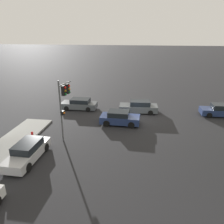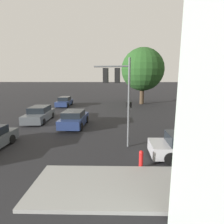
# 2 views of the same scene
# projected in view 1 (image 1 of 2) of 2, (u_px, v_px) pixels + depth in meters

# --- Properties ---
(ground_plane) EXTENTS (300.00, 300.00, 0.00)m
(ground_plane) POSITION_uv_depth(u_px,v_px,m) (140.00, 118.00, 25.31)
(ground_plane) COLOR black
(traffic_signal) EXTENTS (0.57, 2.38, 5.58)m
(traffic_signal) POSITION_uv_depth(u_px,v_px,m) (64.00, 98.00, 19.31)
(traffic_signal) COLOR #515456
(traffic_signal) RESTS_ON ground_plane
(crossing_car_0) EXTENTS (4.74, 2.19, 1.51)m
(crossing_car_0) POSITION_uv_depth(u_px,v_px,m) (139.00, 107.00, 26.91)
(crossing_car_0) COLOR #4C5156
(crossing_car_0) RESTS_ON ground_plane
(crossing_car_1) EXTENTS (4.40, 1.94, 1.44)m
(crossing_car_1) POSITION_uv_depth(u_px,v_px,m) (220.00, 110.00, 25.76)
(crossing_car_1) COLOR navy
(crossing_car_1) RESTS_ON ground_plane
(crossing_car_2) EXTENTS (4.53, 1.94, 1.38)m
(crossing_car_2) POSITION_uv_depth(u_px,v_px,m) (79.00, 104.00, 28.07)
(crossing_car_2) COLOR #4C5156
(crossing_car_2) RESTS_ON ground_plane
(crossing_car_3) EXTENTS (4.23, 2.09, 1.47)m
(crossing_car_3) POSITION_uv_depth(u_px,v_px,m) (120.00, 118.00, 23.44)
(crossing_car_3) COLOR navy
(crossing_car_3) RESTS_ON ground_plane
(parked_car_0) EXTENTS (1.89, 4.70, 1.42)m
(parked_car_0) POSITION_uv_depth(u_px,v_px,m) (28.00, 152.00, 16.88)
(parked_car_0) COLOR #B7B7BC
(parked_car_0) RESTS_ON ground_plane
(fire_hydrant) EXTENTS (0.22, 0.22, 0.92)m
(fire_hydrant) POSITION_uv_depth(u_px,v_px,m) (32.00, 136.00, 19.86)
(fire_hydrant) COLOR red
(fire_hydrant) RESTS_ON ground_plane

